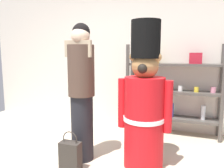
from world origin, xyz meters
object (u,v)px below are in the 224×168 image
Objects in this scene: person_shopper at (82,90)px; teddy_bear_guard at (144,105)px; shopping_bag at (70,156)px; merchandise_shelf at (173,88)px.

teddy_bear_guard is at bearing 7.29° from person_shopper.
teddy_bear_guard is 1.00× the size of person_shopper.
person_shopper reaches higher than shopping_bag.
merchandise_shelf is at bearing 80.00° from teddy_bear_guard.
teddy_bear_guard is at bearing 27.93° from shopping_bag.
merchandise_shelf is at bearing 53.44° from person_shopper.
shopping_bag is (-1.00, -1.66, -0.61)m from merchandise_shelf.
shopping_bag is (-0.78, -0.41, -0.58)m from teddy_bear_guard.
teddy_bear_guard reaches higher than person_shopper.
teddy_bear_guard reaches higher than merchandise_shelf.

